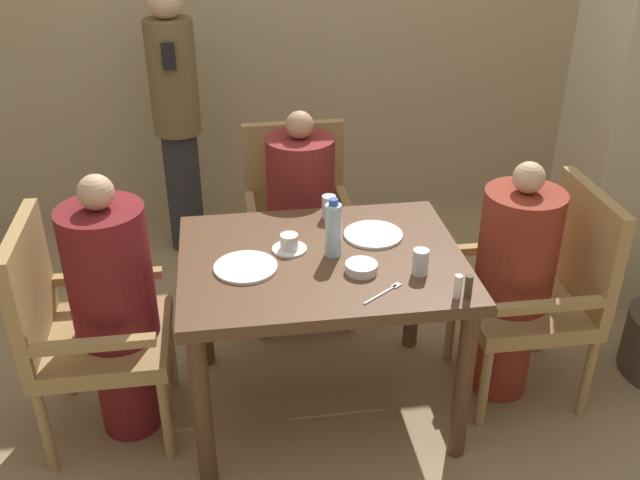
# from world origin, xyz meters

# --- Properties ---
(ground_plane) EXTENTS (16.00, 16.00, 0.00)m
(ground_plane) POSITION_xyz_m (0.00, 0.00, 0.00)
(ground_plane) COLOR #9E8460
(dining_table) EXTENTS (1.10, 0.84, 0.74)m
(dining_table) POSITION_xyz_m (0.00, 0.00, 0.63)
(dining_table) COLOR brown
(dining_table) RESTS_ON ground_plane
(chair_left_side) EXTENTS (0.51, 0.51, 0.95)m
(chair_left_side) POSITION_xyz_m (-0.95, 0.00, 0.52)
(chair_left_side) COLOR #A88451
(chair_left_side) RESTS_ON ground_plane
(diner_in_left_chair) EXTENTS (0.32, 0.32, 1.13)m
(diner_in_left_chair) POSITION_xyz_m (-0.80, 0.00, 0.58)
(diner_in_left_chair) COLOR maroon
(diner_in_left_chair) RESTS_ON ground_plane
(chair_far_side) EXTENTS (0.51, 0.51, 0.95)m
(chair_far_side) POSITION_xyz_m (0.00, 0.82, 0.52)
(chair_far_side) COLOR #A88451
(chair_far_side) RESTS_ON ground_plane
(diner_in_far_chair) EXTENTS (0.32, 0.32, 1.10)m
(diner_in_far_chair) POSITION_xyz_m (-0.00, 0.68, 0.57)
(diner_in_far_chair) COLOR maroon
(diner_in_far_chair) RESTS_ON ground_plane
(chair_right_side) EXTENTS (0.51, 0.51, 0.95)m
(chair_right_side) POSITION_xyz_m (0.95, 0.00, 0.52)
(chair_right_side) COLOR #A88451
(chair_right_side) RESTS_ON ground_plane
(diner_in_right_chair) EXTENTS (0.32, 0.32, 1.09)m
(diner_in_right_chair) POSITION_xyz_m (0.80, 0.00, 0.56)
(diner_in_right_chair) COLOR maroon
(diner_in_right_chair) RESTS_ON ground_plane
(standing_host) EXTENTS (0.26, 0.30, 1.55)m
(standing_host) POSITION_xyz_m (-0.59, 1.52, 0.83)
(standing_host) COLOR #2D2D33
(standing_host) RESTS_ON ground_plane
(plate_main_left) EXTENTS (0.24, 0.24, 0.01)m
(plate_main_left) POSITION_xyz_m (-0.30, -0.05, 0.75)
(plate_main_left) COLOR white
(plate_main_left) RESTS_ON dining_table
(plate_main_right) EXTENTS (0.24, 0.24, 0.01)m
(plate_main_right) POSITION_xyz_m (0.23, 0.14, 0.75)
(plate_main_right) COLOR white
(plate_main_right) RESTS_ON dining_table
(teacup_with_saucer) EXTENTS (0.14, 0.14, 0.07)m
(teacup_with_saucer) POSITION_xyz_m (-0.12, 0.07, 0.77)
(teacup_with_saucer) COLOR white
(teacup_with_saucer) RESTS_ON dining_table
(bowl_small) EXTENTS (0.12, 0.12, 0.04)m
(bowl_small) POSITION_xyz_m (0.13, -0.13, 0.76)
(bowl_small) COLOR white
(bowl_small) RESTS_ON dining_table
(water_bottle) EXTENTS (0.06, 0.06, 0.24)m
(water_bottle) POSITION_xyz_m (0.05, 0.01, 0.85)
(water_bottle) COLOR silver
(water_bottle) RESTS_ON dining_table
(glass_tall_near) EXTENTS (0.06, 0.06, 0.10)m
(glass_tall_near) POSITION_xyz_m (0.08, 0.33, 0.79)
(glass_tall_near) COLOR silver
(glass_tall_near) RESTS_ON dining_table
(glass_tall_mid) EXTENTS (0.06, 0.06, 0.10)m
(glass_tall_mid) POSITION_xyz_m (0.34, -0.18, 0.79)
(glass_tall_mid) COLOR silver
(glass_tall_mid) RESTS_ON dining_table
(salt_shaker) EXTENTS (0.03, 0.03, 0.09)m
(salt_shaker) POSITION_xyz_m (0.43, -0.35, 0.79)
(salt_shaker) COLOR white
(salt_shaker) RESTS_ON dining_table
(pepper_shaker) EXTENTS (0.03, 0.03, 0.08)m
(pepper_shaker) POSITION_xyz_m (0.47, -0.35, 0.78)
(pepper_shaker) COLOR #4C3D2D
(pepper_shaker) RESTS_ON dining_table
(fork_beside_plate) EXTENTS (0.16, 0.12, 0.00)m
(fork_beside_plate) POSITION_xyz_m (0.19, -0.28, 0.74)
(fork_beside_plate) COLOR silver
(fork_beside_plate) RESTS_ON dining_table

